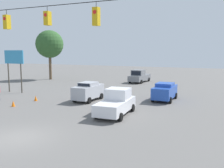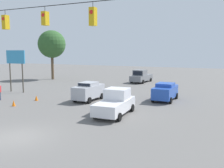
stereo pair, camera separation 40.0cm
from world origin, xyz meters
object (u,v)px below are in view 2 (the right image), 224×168
(traffic_cone_second, at_px, (14,103))
(roadside_billboard, at_px, (16,62))
(pickup_truck_white_crossing_near, at_px, (115,103))
(pickup_truck_grey_withflow_deep, at_px, (141,77))
(traffic_cone_third, at_px, (36,98))
(overhead_signal_span, at_px, (26,47))
(sedan_silver_withflow_mid, at_px, (89,91))
(tree_horizon_left, at_px, (52,44))
(sedan_blue_oncoming_far, at_px, (165,91))

(traffic_cone_second, distance_m, roadside_billboard, 9.47)
(roadside_billboard, bearing_deg, pickup_truck_white_crossing_near, 162.62)
(pickup_truck_grey_withflow_deep, distance_m, traffic_cone_third, 20.19)
(overhead_signal_span, xyz_separation_m, sedan_silver_withflow_mid, (1.89, -10.67, -4.41))
(pickup_truck_white_crossing_near, xyz_separation_m, tree_horizon_left, (21.25, -18.68, 5.45))
(traffic_cone_third, bearing_deg, traffic_cone_second, 88.41)
(overhead_signal_span, relative_size, traffic_cone_second, 42.94)
(pickup_truck_white_crossing_near, relative_size, sedan_silver_withflow_mid, 1.24)
(sedan_blue_oncoming_far, bearing_deg, tree_horizon_left, -25.06)
(sedan_silver_withflow_mid, distance_m, tree_horizon_left, 22.45)
(sedan_blue_oncoming_far, distance_m, tree_horizon_left, 26.62)
(overhead_signal_span, bearing_deg, sedan_blue_oncoming_far, -111.11)
(pickup_truck_grey_withflow_deep, xyz_separation_m, roadside_billboard, (11.22, 16.22, 2.87))
(pickup_truck_white_crossing_near, height_order, sedan_blue_oncoming_far, pickup_truck_white_crossing_near)
(traffic_cone_second, bearing_deg, sedan_silver_withflow_mid, -132.96)
(pickup_truck_grey_withflow_deep, relative_size, traffic_cone_third, 10.12)
(sedan_silver_withflow_mid, xyz_separation_m, traffic_cone_third, (4.98, 2.43, -0.74))
(sedan_silver_withflow_mid, bearing_deg, pickup_truck_grey_withflow_deep, -90.28)
(roadside_billboard, bearing_deg, tree_horizon_left, -69.43)
(traffic_cone_second, bearing_deg, roadside_billboard, -46.17)
(roadside_billboard, bearing_deg, overhead_signal_span, 138.42)
(pickup_truck_white_crossing_near, bearing_deg, traffic_cone_second, 7.22)
(traffic_cone_third, height_order, roadside_billboard, roadside_billboard)
(traffic_cone_third, bearing_deg, pickup_truck_white_crossing_near, 170.15)
(overhead_signal_span, distance_m, traffic_cone_third, 11.90)
(sedan_blue_oncoming_far, bearing_deg, traffic_cone_third, 25.61)
(traffic_cone_second, height_order, roadside_billboard, roadside_billboard)
(traffic_cone_third, relative_size, roadside_billboard, 0.10)
(tree_horizon_left, bearing_deg, pickup_truck_white_crossing_near, 138.69)
(pickup_truck_white_crossing_near, distance_m, traffic_cone_second, 10.17)
(overhead_signal_span, height_order, roadside_billboard, overhead_signal_span)
(pickup_truck_grey_withflow_deep, height_order, sedan_blue_oncoming_far, pickup_truck_grey_withflow_deep)
(sedan_blue_oncoming_far, relative_size, traffic_cone_second, 7.87)
(pickup_truck_white_crossing_near, bearing_deg, roadside_billboard, -17.38)
(overhead_signal_span, bearing_deg, tree_horizon_left, -54.24)
(overhead_signal_span, bearing_deg, pickup_truck_grey_withflow_deep, -86.29)
(pickup_truck_grey_withflow_deep, distance_m, traffic_cone_second, 23.13)
(traffic_cone_third, bearing_deg, roadside_billboard, -28.31)
(sedan_blue_oncoming_far, bearing_deg, sedan_silver_withflow_mid, 25.34)
(sedan_silver_withflow_mid, distance_m, roadside_billboard, 11.53)
(overhead_signal_span, relative_size, tree_horizon_left, 2.66)
(traffic_cone_second, xyz_separation_m, tree_horizon_left, (11.19, -19.95, 6.14))
(tree_horizon_left, bearing_deg, roadside_billboard, 110.57)
(overhead_signal_span, distance_m, sedan_blue_oncoming_far, 15.81)
(overhead_signal_span, xyz_separation_m, pickup_truck_grey_withflow_deep, (1.80, -27.77, -4.46))
(sedan_silver_withflow_mid, height_order, traffic_cone_second, sedan_silver_withflow_mid)
(pickup_truck_white_crossing_near, xyz_separation_m, roadside_billboard, (16.14, -5.05, 2.87))
(traffic_cone_third, xyz_separation_m, roadside_billboard, (6.16, -3.32, 3.57))
(tree_horizon_left, bearing_deg, pickup_truck_grey_withflow_deep, -170.99)
(traffic_cone_second, bearing_deg, overhead_signal_span, 143.04)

